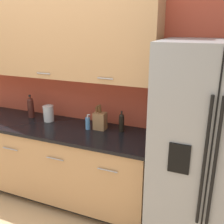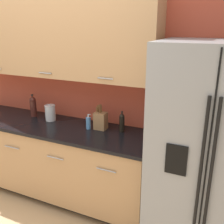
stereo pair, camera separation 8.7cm
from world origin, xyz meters
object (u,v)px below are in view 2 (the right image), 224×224
(wine_bottle, at_px, (33,106))
(soap_dispenser, at_px, (88,123))
(knife_block, at_px, (101,120))
(steel_canister, at_px, (50,113))
(refrigerator, at_px, (210,154))
(oil_bottle, at_px, (122,122))

(wine_bottle, height_order, soap_dispenser, wine_bottle)
(knife_block, bearing_deg, wine_bottle, 178.04)
(knife_block, bearing_deg, steel_canister, 179.89)
(steel_canister, bearing_deg, soap_dispenser, -5.63)
(knife_block, bearing_deg, soap_dispenser, -156.73)
(refrigerator, relative_size, oil_bottle, 8.28)
(refrigerator, height_order, soap_dispenser, refrigerator)
(soap_dispenser, bearing_deg, wine_bottle, 174.12)
(refrigerator, distance_m, soap_dispenser, 1.26)
(wine_bottle, bearing_deg, refrigerator, -5.90)
(soap_dispenser, bearing_deg, refrigerator, -5.91)
(wine_bottle, relative_size, oil_bottle, 1.23)
(soap_dispenser, xyz_separation_m, oil_bottle, (0.36, 0.08, 0.03))
(refrigerator, xyz_separation_m, wine_bottle, (-2.07, 0.21, 0.10))
(refrigerator, xyz_separation_m, oil_bottle, (-0.90, 0.21, 0.08))
(soap_dispenser, xyz_separation_m, steel_canister, (-0.54, 0.05, 0.02))
(refrigerator, xyz_separation_m, steel_canister, (-1.79, 0.18, 0.07))
(wine_bottle, relative_size, steel_canister, 1.39)
(knife_block, height_order, oil_bottle, knife_block)
(wine_bottle, bearing_deg, soap_dispenser, -5.88)
(knife_block, bearing_deg, refrigerator, -9.11)
(oil_bottle, bearing_deg, soap_dispenser, -167.57)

